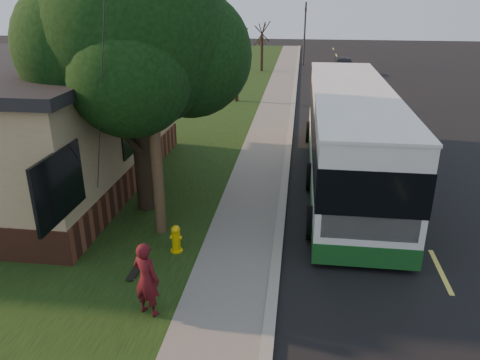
% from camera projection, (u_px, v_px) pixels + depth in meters
% --- Properties ---
extents(ground, '(120.00, 120.00, 0.00)m').
position_uv_depth(ground, '(277.00, 260.00, 11.88)').
color(ground, black).
rests_on(ground, ground).
extents(road, '(8.00, 80.00, 0.01)m').
position_uv_depth(road, '(380.00, 146.00, 20.60)').
color(road, black).
rests_on(road, ground).
extents(curb, '(0.25, 80.00, 0.12)m').
position_uv_depth(curb, '(289.00, 142.00, 21.05)').
color(curb, gray).
rests_on(curb, ground).
extents(sidewalk, '(2.00, 80.00, 0.08)m').
position_uv_depth(sidewalk, '(267.00, 141.00, 21.18)').
color(sidewalk, slate).
rests_on(sidewalk, ground).
extents(grass_verge, '(5.00, 80.00, 0.07)m').
position_uv_depth(grass_verge, '(192.00, 138.00, 21.60)').
color(grass_verge, black).
rests_on(grass_verge, ground).
extents(fire_hydrant, '(0.32, 0.32, 0.74)m').
position_uv_depth(fire_hydrant, '(176.00, 239.00, 12.03)').
color(fire_hydrant, '#DDB50B').
rests_on(fire_hydrant, grass_verge).
extents(utility_pole, '(2.86, 3.21, 9.07)m').
position_uv_depth(utility_pole, '(150.00, 67.00, 11.46)').
color(utility_pole, '#473321').
rests_on(utility_pole, ground).
extents(leafy_tree, '(6.30, 6.00, 7.80)m').
position_uv_depth(leafy_tree, '(136.00, 37.00, 12.88)').
color(leafy_tree, black).
rests_on(leafy_tree, grass_verge).
extents(bare_tree_near, '(1.38, 1.21, 4.31)m').
position_uv_depth(bare_tree_near, '(236.00, 67.00, 28.04)').
color(bare_tree_near, black).
rests_on(bare_tree_near, grass_verge).
extents(bare_tree_far, '(1.38, 1.21, 4.03)m').
position_uv_depth(bare_tree_far, '(262.00, 47.00, 39.07)').
color(bare_tree_far, black).
rests_on(bare_tree_far, grass_verge).
extents(traffic_signal, '(0.18, 0.22, 5.50)m').
position_uv_depth(traffic_signal, '(305.00, 30.00, 41.90)').
color(traffic_signal, '#2D2D30').
rests_on(traffic_signal, ground).
extents(transit_bus, '(2.83, 12.28, 3.32)m').
position_uv_depth(transit_bus, '(349.00, 133.00, 16.26)').
color(transit_bus, silver).
rests_on(transit_bus, ground).
extents(skateboarder, '(0.71, 0.59, 1.66)m').
position_uv_depth(skateboarder, '(146.00, 279.00, 9.52)').
color(skateboarder, '#4C0F15').
rests_on(skateboarder, grass_verge).
extents(skateboard_main, '(0.20, 0.72, 0.07)m').
position_uv_depth(skateboard_main, '(135.00, 272.00, 11.16)').
color(skateboard_main, black).
rests_on(skateboard_main, grass_verge).
extents(dumpster, '(1.36, 1.10, 1.17)m').
position_uv_depth(dumpster, '(51.00, 153.00, 17.84)').
color(dumpster, black).
rests_on(dumpster, building_lot).
extents(distant_car, '(1.77, 4.28, 1.45)m').
position_uv_depth(distant_car, '(343.00, 66.00, 38.12)').
color(distant_car, black).
rests_on(distant_car, ground).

